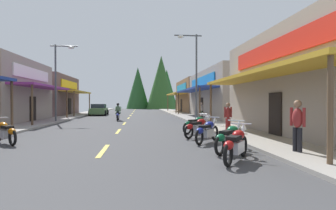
% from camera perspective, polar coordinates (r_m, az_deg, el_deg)
% --- Properties ---
extents(ground, '(10.32, 77.63, 0.10)m').
position_cam_1_polar(ground, '(24.73, -8.81, -3.30)').
color(ground, '#424244').
extents(sidewalk_left, '(2.39, 77.63, 0.12)m').
position_cam_1_polar(sidewalk_left, '(25.84, -23.04, -2.93)').
color(sidewalk_left, '#9E9991').
rests_on(sidewalk_left, ground).
extents(sidewalk_right, '(2.39, 77.63, 0.12)m').
position_cam_1_polar(sidewalk_right, '(25.20, 5.79, -2.97)').
color(sidewalk_right, '#9E9991').
rests_on(sidewalk_right, ground).
extents(centerline_dashes, '(0.16, 55.70, 0.01)m').
position_cam_1_polar(centerline_dashes, '(29.63, -8.31, -2.53)').
color(centerline_dashes, '#E0C64C').
rests_on(centerline_dashes, ground).
extents(storefront_left_far, '(8.21, 9.92, 4.85)m').
position_cam_1_polar(storefront_left_far, '(35.65, -25.50, 1.85)').
color(storefront_left_far, brown).
rests_on(storefront_left_far, ground).
extents(storefront_right_middle, '(8.53, 13.91, 4.87)m').
position_cam_1_polar(storefront_right_middle, '(28.40, 13.91, 2.23)').
color(storefront_right_middle, gray).
rests_on(storefront_right_middle, ground).
extents(storefront_right_far, '(9.92, 12.59, 5.04)m').
position_cam_1_polar(storefront_right_far, '(41.81, 8.41, 1.86)').
color(storefront_right_far, brown).
rests_on(storefront_right_far, ground).
extents(streetlamp_left, '(2.13, 0.30, 6.26)m').
position_cam_1_polar(streetlamp_left, '(23.01, -22.41, 6.64)').
color(streetlamp_left, '#474C51').
rests_on(streetlamp_left, ground).
extents(streetlamp_right, '(2.13, 0.30, 6.90)m').
position_cam_1_polar(streetlamp_right, '(20.70, 5.35, 8.35)').
color(streetlamp_right, '#474C51').
rests_on(streetlamp_right, ground).
extents(motorcycle_parked_right_0, '(1.35, 1.78, 1.04)m').
position_cam_1_polar(motorcycle_parked_right_0, '(7.65, 14.55, -8.19)').
color(motorcycle_parked_right_0, black).
rests_on(motorcycle_parked_right_0, ground).
extents(motorcycle_parked_right_1, '(1.54, 1.63, 1.04)m').
position_cam_1_polar(motorcycle_parked_right_1, '(8.99, 13.21, -6.86)').
color(motorcycle_parked_right_1, black).
rests_on(motorcycle_parked_right_1, ground).
extents(motorcycle_parked_right_2, '(1.42, 1.73, 1.04)m').
position_cam_1_polar(motorcycle_parked_right_2, '(10.83, 8.50, -5.56)').
color(motorcycle_parked_right_2, black).
rests_on(motorcycle_parked_right_2, ground).
extents(motorcycle_parked_right_3, '(1.68, 1.48, 1.04)m').
position_cam_1_polar(motorcycle_parked_right_3, '(12.40, 6.61, -4.76)').
color(motorcycle_parked_right_3, black).
rests_on(motorcycle_parked_right_3, ground).
extents(motorcycle_parked_right_4, '(1.78, 1.35, 1.04)m').
position_cam_1_polar(motorcycle_parked_right_4, '(14.00, 6.24, -4.14)').
color(motorcycle_parked_right_4, black).
rests_on(motorcycle_parked_right_4, ground).
extents(motorcycle_parked_left_3, '(1.58, 1.58, 1.04)m').
position_cam_1_polar(motorcycle_parked_left_3, '(12.21, -31.81, -4.95)').
color(motorcycle_parked_left_3, black).
rests_on(motorcycle_parked_left_3, ground).
extents(rider_cruising_lead, '(0.60, 2.14, 1.57)m').
position_cam_1_polar(rider_cruising_lead, '(23.54, -10.78, -1.78)').
color(rider_cruising_lead, black).
rests_on(rider_cruising_lead, ground).
extents(pedestrian_by_shop, '(0.35, 0.55, 1.72)m').
position_cam_1_polar(pedestrian_by_shop, '(9.09, 26.24, -3.58)').
color(pedestrian_by_shop, black).
rests_on(pedestrian_by_shop, ground).
extents(pedestrian_waiting, '(0.50, 0.41, 1.62)m').
position_cam_1_polar(pedestrian_waiting, '(14.00, 12.88, -2.32)').
color(pedestrian_waiting, maroon).
rests_on(pedestrian_waiting, ground).
extents(pedestrian_strolling, '(0.49, 0.42, 1.64)m').
position_cam_1_polar(pedestrian_strolling, '(23.49, 7.16, -1.07)').
color(pedestrian_strolling, '#3F593F').
rests_on(pedestrian_strolling, ground).
extents(parked_car_curbside, '(2.16, 4.35, 1.40)m').
position_cam_1_polar(parked_car_curbside, '(33.85, -14.74, -0.99)').
color(parked_car_curbside, '#4C723F').
rests_on(parked_car_curbside, ground).
extents(treeline_backdrop, '(12.52, 10.82, 12.41)m').
position_cam_1_polar(treeline_backdrop, '(63.57, -2.92, 4.00)').
color(treeline_backdrop, '#2A5523').
rests_on(treeline_backdrop, ground).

